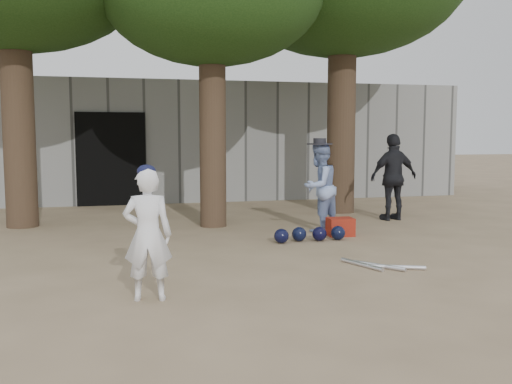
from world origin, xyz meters
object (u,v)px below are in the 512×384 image
object	(u,v)px
boy_player	(148,235)
red_bag	(340,227)
spectator_blue	(319,187)
spectator_dark	(394,177)

from	to	relation	value
boy_player	red_bag	world-z (taller)	boy_player
spectator_blue	red_bag	size ratio (longest dim) A/B	3.69
spectator_blue	spectator_dark	distance (m)	2.05
red_bag	spectator_dark	bearing A→B (deg)	39.33
spectator_blue	red_bag	bearing A→B (deg)	73.50
spectator_dark	spectator_blue	bearing A→B (deg)	18.97
spectator_blue	spectator_dark	size ratio (longest dim) A/B	0.91
spectator_dark	red_bag	distance (m)	2.28
red_bag	spectator_blue	bearing A→B (deg)	108.93
red_bag	boy_player	bearing A→B (deg)	-138.46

